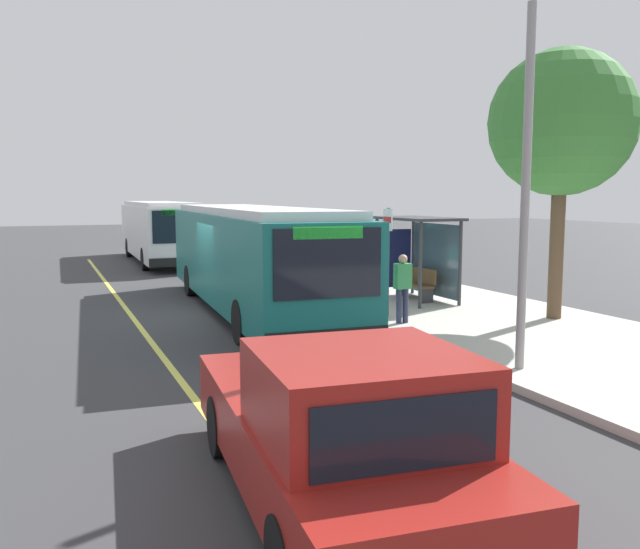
{
  "coord_description": "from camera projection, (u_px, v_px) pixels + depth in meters",
  "views": [
    {
      "loc": [
        17.93,
        -4.36,
        3.27
      ],
      "look_at": [
        3.49,
        1.68,
        1.41
      ],
      "focal_mm": 37.46,
      "sensor_mm": 36.0,
      "label": 1
    }
  ],
  "objects": [
    {
      "name": "ground_plane",
      "position": [
        216.0,
        314.0,
        18.48
      ],
      "size": [
        120.0,
        120.0,
        0.0
      ],
      "primitive_type": "plane",
      "color": "#38383A"
    },
    {
      "name": "sidewalk_curb",
      "position": [
        405.0,
        298.0,
        20.77
      ],
      "size": [
        44.0,
        6.4,
        0.15
      ],
      "primitive_type": "cube",
      "color": "#B7B2A8",
      "rests_on": "ground_plane"
    },
    {
      "name": "lane_stripe_center",
      "position": [
        134.0,
        319.0,
        17.64
      ],
      "size": [
        36.0,
        0.14,
        0.01
      ],
      "primitive_type": "cube",
      "color": "#E0D64C",
      "rests_on": "ground_plane"
    },
    {
      "name": "transit_bus_main",
      "position": [
        252.0,
        255.0,
        18.53
      ],
      "size": [
        12.64,
        3.28,
        2.95
      ],
      "color": "#146B66",
      "rests_on": "ground_plane"
    },
    {
      "name": "transit_bus_second",
      "position": [
        160.0,
        229.0,
        32.64
      ],
      "size": [
        11.45,
        2.82,
        2.95
      ],
      "color": "white",
      "rests_on": "ground_plane"
    },
    {
      "name": "pickup_truck",
      "position": [
        337.0,
        431.0,
        6.86
      ],
      "size": [
        5.55,
        2.45,
        1.85
      ],
      "color": "maroon",
      "rests_on": "ground_plane"
    },
    {
      "name": "bus_shelter",
      "position": [
        418.0,
        241.0,
        19.97
      ],
      "size": [
        2.9,
        1.6,
        2.48
      ],
      "color": "#333338",
      "rests_on": "sidewalk_curb"
    },
    {
      "name": "waiting_bench",
      "position": [
        416.0,
        283.0,
        20.05
      ],
      "size": [
        1.6,
        0.48,
        0.95
      ],
      "color": "brown",
      "rests_on": "sidewalk_curb"
    },
    {
      "name": "route_sign_post",
      "position": [
        388.0,
        247.0,
        17.06
      ],
      "size": [
        0.44,
        0.08,
        2.8
      ],
      "color": "#333338",
      "rests_on": "sidewalk_curb"
    },
    {
      "name": "pedestrian_commuter",
      "position": [
        403.0,
        284.0,
        16.28
      ],
      "size": [
        0.24,
        0.4,
        1.69
      ],
      "color": "#282D47",
      "rests_on": "sidewalk_curb"
    },
    {
      "name": "street_tree_near_shelter",
      "position": [
        562.0,
        124.0,
        16.48
      ],
      "size": [
        3.61,
        3.61,
        6.71
      ],
      "color": "brown",
      "rests_on": "sidewalk_curb"
    },
    {
      "name": "utility_pole",
      "position": [
        526.0,
        191.0,
        11.72
      ],
      "size": [
        0.16,
        0.16,
        6.4
      ],
      "primitive_type": "cylinder",
      "color": "gray",
      "rests_on": "sidewalk_curb"
    }
  ]
}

